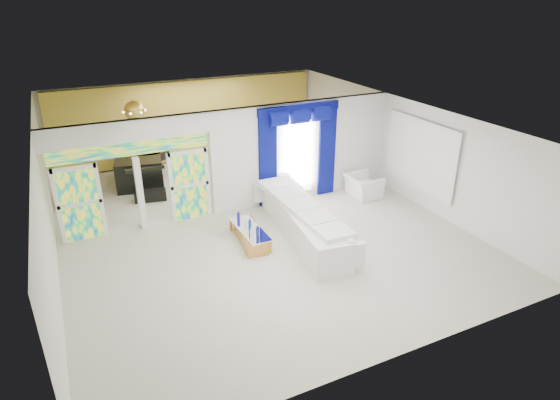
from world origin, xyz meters
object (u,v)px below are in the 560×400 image
coffee_table (250,235)px  grand_piano (140,169)px  white_sofa (302,222)px  console_table (292,197)px  armchair (363,186)px

coffee_table → grand_piano: grand_piano is taller
coffee_table → grand_piano: bearing=108.4°
white_sofa → coffee_table: size_ratio=2.65×
coffee_table → console_table: 2.64m
armchair → grand_piano: grand_piano is taller
grand_piano → white_sofa: bearing=-50.3°
coffee_table → armchair: 4.47m
white_sofa → grand_piano: grand_piano is taller
white_sofa → grand_piano: size_ratio=2.27×
white_sofa → coffee_table: (-1.35, 0.30, -0.23)m
white_sofa → armchair: 3.31m
white_sofa → coffee_table: 1.40m
armchair → grand_piano: size_ratio=0.55×
console_table → armchair: armchair is taller
coffee_table → armchair: size_ratio=1.55×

